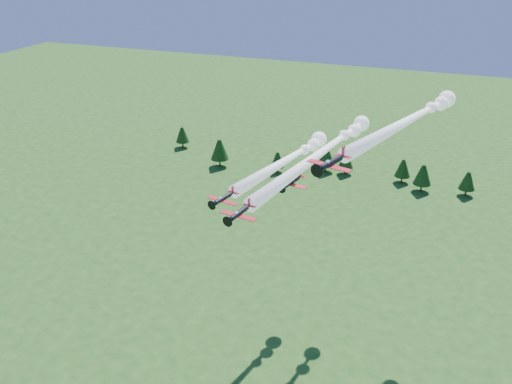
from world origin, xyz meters
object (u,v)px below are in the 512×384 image
(plane_lead, at_px, (324,150))
(plane_left, at_px, (290,158))
(plane_right, at_px, (412,118))
(plane_slot, at_px, (291,182))

(plane_lead, relative_size, plane_left, 1.35)
(plane_right, relative_size, plane_slot, 7.08)
(plane_lead, xyz_separation_m, plane_right, (16.13, 4.11, 7.33))
(plane_left, distance_m, plane_right, 27.47)
(plane_left, relative_size, plane_right, 0.83)
(plane_slot, bearing_deg, plane_right, 58.18)
(plane_lead, xyz_separation_m, plane_left, (-8.62, 4.71, -4.58))
(plane_right, bearing_deg, plane_slot, -117.24)
(plane_right, height_order, plane_slot, plane_right)
(plane_left, distance_m, plane_slot, 20.21)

